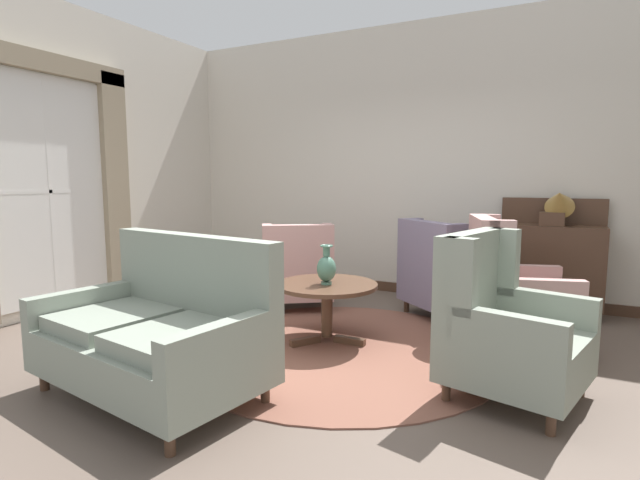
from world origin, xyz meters
The scene contains 16 objects.
ground centered at (0.00, 0.00, 0.00)m, with size 9.05×9.05×0.00m, color brown.
wall_back centered at (0.00, 2.61, 1.65)m, with size 6.63×0.08×3.30m, color silver.
wall_left centered at (-3.23, 0.78, 1.65)m, with size 0.08×3.65×3.30m, color silver.
baseboard_back centered at (0.00, 2.55, 0.06)m, with size 6.47×0.03×0.12m, color #4C3323.
area_rug centered at (0.00, 0.30, 0.01)m, with size 2.69×2.69×0.01m, color brown.
window_with_curtains centered at (-3.14, -0.05, 1.46)m, with size 0.12×1.91×2.63m.
coffee_table centered at (-0.18, 0.44, 0.43)m, with size 0.88×0.88×0.53m.
porcelain_vase centered at (-0.17, 0.39, 0.67)m, with size 0.17×0.17×0.34m.
settee centered at (-0.73, -1.01, 0.41)m, with size 1.68×1.13×1.04m.
armchair_far_left centered at (0.56, 1.68, 0.43)m, with size 1.14×1.14×1.01m.
armchair_near_sideboard centered at (-0.99, 1.30, 0.42)m, with size 1.07×1.09×0.96m.
armchair_near_window centered at (1.26, 0.98, 0.47)m, with size 0.97×0.93×1.12m.
armchair_beside_settee centered at (1.33, -0.01, 0.45)m, with size 0.97×0.99×1.08m.
side_table centered at (0.89, 0.93, 0.42)m, with size 0.48×0.48×0.70m.
sideboard centered at (1.52, 2.31, 0.54)m, with size 1.03×0.40×1.23m.
gramophone centered at (1.56, 2.23, 1.17)m, with size 0.33×0.39×0.46m.
Camera 1 is at (1.65, -3.32, 1.43)m, focal length 27.39 mm.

